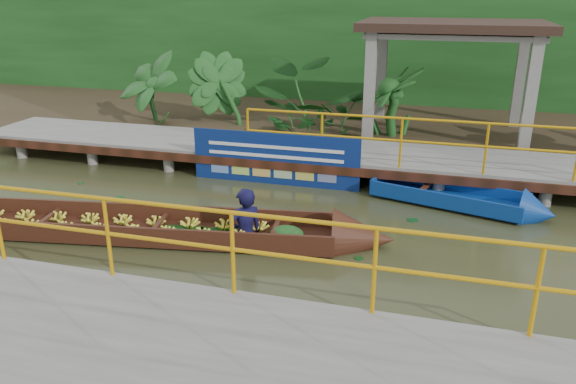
# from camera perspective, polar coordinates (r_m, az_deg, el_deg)

# --- Properties ---
(ground) EXTENTS (80.00, 80.00, 0.00)m
(ground) POSITION_cam_1_polar(r_m,az_deg,el_deg) (9.74, -3.39, -4.05)
(ground) COLOR #303219
(ground) RESTS_ON ground
(land_strip) EXTENTS (30.00, 8.00, 0.45)m
(land_strip) POSITION_cam_1_polar(r_m,az_deg,el_deg) (16.58, 5.04, 6.99)
(land_strip) COLOR #322819
(land_strip) RESTS_ON ground
(far_dock) EXTENTS (16.00, 2.06, 1.66)m
(far_dock) POSITION_cam_1_polar(r_m,az_deg,el_deg) (12.66, 1.67, 4.07)
(far_dock) COLOR slate
(far_dock) RESTS_ON ground
(near_dock) EXTENTS (18.00, 2.40, 1.73)m
(near_dock) POSITION_cam_1_polar(r_m,az_deg,el_deg) (5.91, -7.62, -18.69)
(near_dock) COLOR slate
(near_dock) RESTS_ON ground
(pavilion) EXTENTS (4.40, 3.00, 3.00)m
(pavilion) POSITION_cam_1_polar(r_m,az_deg,el_deg) (14.73, 16.37, 14.84)
(pavilion) COLOR slate
(pavilion) RESTS_ON ground
(foliage_backdrop) EXTENTS (30.00, 0.80, 4.00)m
(foliage_backdrop) POSITION_cam_1_polar(r_m,az_deg,el_deg) (18.72, 6.70, 13.95)
(foliage_backdrop) COLOR #174215
(foliage_backdrop) RESTS_ON ground
(vendor_boat) EXTENTS (9.91, 2.47, 2.10)m
(vendor_boat) POSITION_cam_1_polar(r_m,az_deg,el_deg) (9.97, -16.84, -2.93)
(vendor_boat) COLOR #341C0E
(vendor_boat) RESTS_ON ground
(moored_blue_boat) EXTENTS (3.49, 1.74, 0.81)m
(moored_blue_boat) POSITION_cam_1_polar(r_m,az_deg,el_deg) (11.16, 19.94, -1.24)
(moored_blue_boat) COLOR navy
(moored_blue_boat) RESTS_ON ground
(blue_banner) EXTENTS (3.64, 0.04, 1.14)m
(blue_banner) POSITION_cam_1_polar(r_m,az_deg,el_deg) (11.87, -1.36, 3.36)
(blue_banner) COLOR navy
(blue_banner) RESTS_ON ground
(tropical_plants) EXTENTS (14.31, 1.31, 1.64)m
(tropical_plants) POSITION_cam_1_polar(r_m,az_deg,el_deg) (14.03, 9.31, 8.74)
(tropical_plants) COLOR #174215
(tropical_plants) RESTS_ON ground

